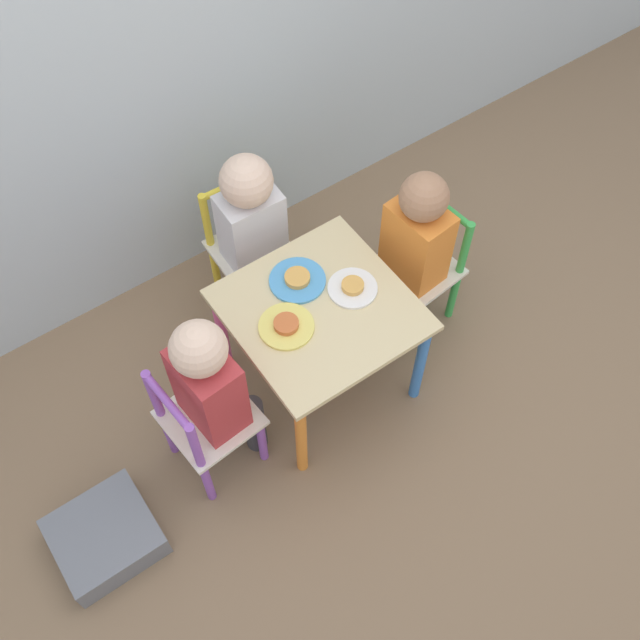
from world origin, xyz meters
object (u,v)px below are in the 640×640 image
at_px(plate_back, 297,280).
at_px(plate_right, 353,288).
at_px(storage_bin, 105,537).
at_px(child_right, 413,245).
at_px(chair_green, 420,268).
at_px(kids_table, 320,321).
at_px(child_back, 254,225).
at_px(chair_yellow, 249,249).
at_px(child_left, 214,384).
at_px(plate_left, 286,326).
at_px(chair_purple, 204,424).

height_order(plate_back, plate_right, same).
bearing_deg(storage_bin, child_right, 6.27).
relative_size(chair_green, storage_bin, 1.72).
distance_m(kids_table, child_back, 0.40).
height_order(chair_green, child_right, child_right).
relative_size(chair_yellow, child_left, 0.71).
bearing_deg(child_back, child_right, -41.27).
relative_size(chair_green, child_back, 0.72).
height_order(plate_left, plate_right, same).
xyz_separation_m(plate_right, storage_bin, (-0.99, -0.10, -0.40)).
bearing_deg(plate_right, chair_green, 7.96).
distance_m(kids_table, child_left, 0.40).
bearing_deg(kids_table, plate_back, 90.00).
xyz_separation_m(child_back, child_right, (0.38, -0.36, -0.01)).
height_order(child_right, plate_back, child_right).
distance_m(kids_table, chair_green, 0.48).
bearing_deg(chair_yellow, child_right, -45.87).
bearing_deg(chair_green, kids_table, -90.00).
relative_size(child_left, plate_back, 4.07).
bearing_deg(storage_bin, chair_green, 6.25).
xyz_separation_m(plate_left, plate_right, (0.24, -0.00, 0.00)).
relative_size(kids_table, plate_right, 3.45).
distance_m(kids_table, storage_bin, 0.93).
bearing_deg(plate_back, chair_yellow, 87.58).
height_order(chair_green, child_left, child_left).
bearing_deg(plate_back, chair_purple, -160.38).
bearing_deg(plate_back, plate_right, -45.00).
bearing_deg(plate_left, child_back, 71.32).
bearing_deg(child_back, chair_yellow, 90.00).
bearing_deg(chair_purple, child_back, -52.01).
relative_size(plate_left, plate_back, 0.95).
bearing_deg(plate_left, chair_yellow, 73.42).
relative_size(kids_table, child_left, 0.74).
distance_m(chair_yellow, storage_bin, 1.06).
xyz_separation_m(chair_purple, child_back, (0.47, 0.44, 0.19)).
distance_m(child_back, plate_left, 0.42).
xyz_separation_m(chair_yellow, child_left, (-0.41, -0.49, 0.18)).
bearing_deg(child_right, plate_back, -107.54).
distance_m(chair_purple, plate_back, 0.53).
bearing_deg(chair_purple, chair_green, -89.62).
bearing_deg(chair_yellow, child_back, -90.00).
bearing_deg(child_right, child_back, -138.88).
bearing_deg(storage_bin, plate_left, 7.51).
xyz_separation_m(kids_table, chair_green, (0.46, 0.05, -0.12)).
distance_m(child_left, child_right, 0.80).
xyz_separation_m(child_back, plate_back, (-0.01, -0.28, 0.02)).
relative_size(child_left, child_back, 1.01).
bearing_deg(chair_purple, child_right, -89.64).
height_order(chair_yellow, storage_bin, chair_yellow).
relative_size(chair_green, child_right, 0.71).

